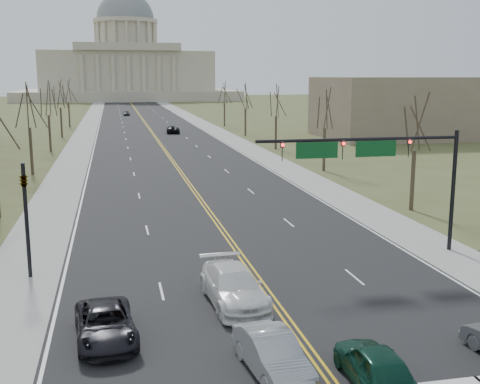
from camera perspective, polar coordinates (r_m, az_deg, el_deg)
name	(u,v)px	position (r m, az deg, el deg)	size (l,w,h in m)	color
ground	(331,381)	(21.85, 8.64, -17.32)	(600.00, 600.00, 0.00)	#464A25
road	(147,125)	(128.55, -8.83, 6.28)	(20.00, 380.00, 0.01)	black
cross_road	(283,314)	(26.99, 4.10, -11.49)	(120.00, 14.00, 0.01)	black
sidewalk_left	(88,126)	(128.45, -14.21, 6.08)	(4.00, 380.00, 0.03)	gray
sidewalk_right	(203,124)	(129.75, -3.50, 6.44)	(4.00, 380.00, 0.03)	gray
center_line	(147,125)	(128.55, -8.83, 6.29)	(0.42, 380.00, 0.01)	gold
edge_line_left	(99,126)	(128.39, -13.22, 6.12)	(0.15, 380.00, 0.01)	silver
edge_line_right	(193,124)	(129.45, -4.47, 6.42)	(0.15, 380.00, 0.01)	silver
stop_bar	(479,380)	(23.18, 21.71, -16.23)	(9.50, 0.50, 0.01)	silver
capitol	(127,66)	(267.97, -10.66, 11.66)	(90.00, 60.00, 50.00)	#B8B099
signal_mast	(375,157)	(34.90, 12.65, 3.24)	(12.12, 0.44, 7.20)	black
signal_left	(26,207)	(32.44, -19.66, -1.39)	(0.32, 0.36, 6.00)	black
tree_r_0	(416,126)	(47.74, 16.31, 6.04)	(3.74, 3.74, 8.50)	#332A1E
tree_r_1	(325,111)	(66.01, 8.08, 7.63)	(3.74, 3.74, 8.50)	#332A1E
tree_l_1	(28,108)	(66.57, -19.43, 7.48)	(3.96, 3.96, 9.00)	#332A1E
tree_r_2	(276,103)	(85.06, 3.45, 8.45)	(3.74, 3.74, 8.50)	#332A1E
tree_l_2	(48,101)	(86.43, -17.76, 8.26)	(3.96, 3.96, 9.00)	#332A1E
tree_r_3	(245,98)	(104.46, 0.52, 8.95)	(3.74, 3.74, 8.50)	#332A1E
tree_l_3	(60,96)	(106.33, -16.71, 8.74)	(3.96, 3.96, 9.00)	#332A1E
tree_r_4	(224,94)	(124.05, -1.50, 9.27)	(3.74, 3.74, 8.50)	#332A1E
tree_l_4	(68,92)	(126.27, -16.00, 9.06)	(3.96, 3.96, 9.00)	#332A1E
bldg_right_mass	(398,107)	(105.17, 14.76, 7.76)	(25.00, 20.00, 10.00)	#6D5D4E
car_nb_inner_lead	(375,366)	(21.45, 12.70, -15.76)	(1.76, 4.38, 1.49)	#0B3427
car_sb_inner_lead	(272,354)	(21.74, 3.09, -15.12)	(1.57, 4.49, 1.48)	#95989C
car_sb_outer_lead	(105,324)	(24.78, -12.64, -12.14)	(2.26, 4.89, 1.36)	black
car_sb_inner_second	(234,286)	(27.77, -0.60, -8.93)	(2.34, 5.76, 1.67)	silver
car_far_nb	(173,129)	(110.03, -6.38, 5.93)	(2.26, 4.90, 1.36)	black
car_far_sb	(126,113)	(159.82, -10.73, 7.37)	(1.59, 3.94, 1.34)	#56575F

